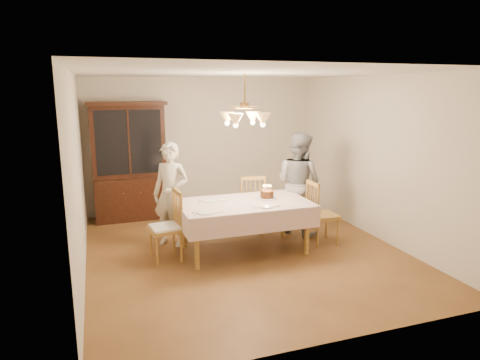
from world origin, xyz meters
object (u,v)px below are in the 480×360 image
object	(u,v)px
china_hutch	(129,164)
chair_far_side	(252,207)
dining_table	(244,207)
birthday_cake	(267,195)
elderly_woman	(171,194)

from	to	relation	value
china_hutch	chair_far_side	distance (m)	2.44
dining_table	birthday_cake	distance (m)	0.42
chair_far_side	birthday_cake	world-z (taller)	chair_far_side
chair_far_side	birthday_cake	size ratio (longest dim) A/B	3.33
elderly_woman	birthday_cake	distance (m)	1.47
elderly_woman	birthday_cake	xyz separation A→B (m)	(1.36, -0.55, 0.01)
china_hutch	birthday_cake	xyz separation A→B (m)	(1.84, -2.16, -0.23)
dining_table	china_hutch	bearing A→B (deg)	122.62
china_hutch	birthday_cake	bearing A→B (deg)	-49.70
dining_table	elderly_woman	xyz separation A→B (m)	(-0.97, 0.64, 0.12)
chair_far_side	elderly_woman	distance (m)	1.44
dining_table	chair_far_side	size ratio (longest dim) A/B	1.90
birthday_cake	chair_far_side	bearing A→B (deg)	88.10
elderly_woman	birthday_cake	world-z (taller)	elderly_woman
chair_far_side	elderly_woman	world-z (taller)	elderly_woman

